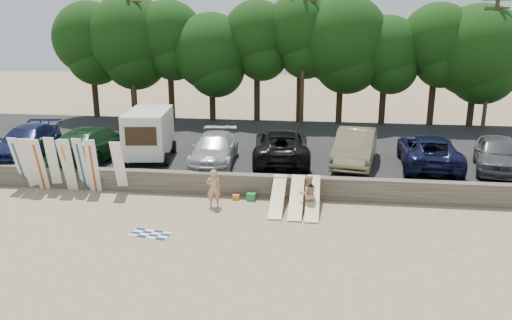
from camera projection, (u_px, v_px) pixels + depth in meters
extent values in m
plane|color=tan|center=(232.00, 220.00, 19.80)|extent=(120.00, 120.00, 0.00)
cube|color=#6B6356|center=(244.00, 185.00, 22.54)|extent=(44.00, 0.50, 1.00)
cube|color=#282828|center=(263.00, 148.00, 29.75)|extent=(44.00, 14.50, 0.70)
cylinder|color=#382616|center=(95.00, 91.00, 37.69)|extent=(0.44, 0.44, 3.93)
sphere|color=#1B4212|center=(91.00, 38.00, 36.68)|extent=(5.42, 5.42, 5.42)
cylinder|color=#382616|center=(134.00, 91.00, 37.30)|extent=(0.44, 0.44, 3.95)
sphere|color=#1B4212|center=(130.00, 38.00, 36.28)|extent=(6.28, 6.28, 6.28)
cylinder|color=#382616|center=(171.00, 91.00, 36.90)|extent=(0.44, 0.44, 4.13)
sphere|color=#1B4212|center=(169.00, 35.00, 35.84)|extent=(4.93, 4.93, 4.93)
cylinder|color=#382616|center=(212.00, 97.00, 36.30)|extent=(0.44, 0.44, 3.33)
sphere|color=#1B4212|center=(211.00, 52.00, 35.44)|extent=(5.49, 5.49, 5.49)
cylinder|color=#382616|center=(257.00, 92.00, 36.08)|extent=(0.44, 0.44, 4.14)
sphere|color=#1B4212|center=(257.00, 35.00, 35.01)|extent=(4.80, 4.80, 4.80)
cylinder|color=#382616|center=(299.00, 91.00, 35.65)|extent=(0.44, 0.44, 4.38)
sphere|color=#1B4212|center=(301.00, 29.00, 34.52)|extent=(5.06, 5.06, 5.06)
cylinder|color=#382616|center=(340.00, 95.00, 35.35)|extent=(0.44, 0.44, 3.92)
sphere|color=#1B4212|center=(342.00, 40.00, 34.34)|extent=(6.29, 6.29, 6.29)
cylinder|color=#382616|center=(383.00, 99.00, 35.02)|extent=(0.44, 0.44, 3.44)
sphere|color=#1B4212|center=(386.00, 50.00, 34.14)|extent=(4.77, 4.77, 4.77)
cylinder|color=#382616|center=(432.00, 97.00, 34.53)|extent=(0.44, 0.44, 3.93)
sphere|color=#1B4212|center=(437.00, 40.00, 33.53)|extent=(4.94, 4.94, 4.94)
cylinder|color=#382616|center=(472.00, 101.00, 34.09)|extent=(0.44, 0.44, 3.44)
sphere|color=#1B4212|center=(477.00, 51.00, 33.21)|extent=(6.22, 6.22, 6.22)
cylinder|color=#473321|center=(132.00, 58.00, 35.02)|extent=(0.26, 0.26, 9.00)
cube|color=#473321|center=(128.00, 2.00, 34.02)|extent=(1.80, 0.12, 0.12)
cube|color=#473321|center=(129.00, 9.00, 34.15)|extent=(1.50, 0.10, 0.10)
cylinder|color=#473321|center=(303.00, 60.00, 33.48)|extent=(0.26, 0.26, 9.00)
cube|color=#473321|center=(304.00, 1.00, 32.48)|extent=(1.80, 0.12, 0.12)
cube|color=#473321|center=(304.00, 9.00, 32.61)|extent=(1.50, 0.10, 0.10)
cylinder|color=#473321|center=(491.00, 62.00, 31.94)|extent=(0.26, 0.26, 9.00)
cube|color=#473321|center=(497.00, 8.00, 31.07)|extent=(1.50, 0.10, 0.10)
cube|color=beige|center=(149.00, 132.00, 25.75)|extent=(2.58, 4.25, 2.20)
cube|color=black|center=(141.00, 136.00, 23.75)|extent=(1.49, 0.26, 0.90)
cylinder|color=black|center=(124.00, 159.00, 24.78)|extent=(0.30, 0.68, 0.66)
cylinder|color=black|center=(166.00, 159.00, 24.81)|extent=(0.30, 0.68, 0.66)
cylinder|color=black|center=(135.00, 147.00, 27.28)|extent=(0.30, 0.68, 0.66)
cylinder|color=black|center=(174.00, 147.00, 27.32)|extent=(0.30, 0.68, 0.66)
imported|color=#121942|center=(27.00, 142.00, 26.42)|extent=(2.95, 5.72, 1.59)
imported|color=#14371B|center=(94.00, 143.00, 25.85)|extent=(3.04, 6.22, 1.74)
imported|color=#A9AAAE|center=(214.00, 149.00, 25.10)|extent=(2.43, 5.25, 1.49)
imported|color=black|center=(281.00, 145.00, 25.51)|extent=(3.22, 6.13, 1.65)
imported|color=#837753|center=(355.00, 147.00, 24.94)|extent=(2.64, 5.51, 1.74)
imported|color=black|center=(429.00, 151.00, 24.48)|extent=(2.99, 5.92, 1.61)
imported|color=#4B4D50|center=(497.00, 154.00, 23.85)|extent=(2.99, 5.17, 1.65)
cube|color=white|center=(20.00, 163.00, 23.31)|extent=(0.60, 0.79, 2.53)
cube|color=white|center=(29.00, 164.00, 23.13)|extent=(0.56, 0.75, 2.53)
cube|color=white|center=(39.00, 165.00, 22.96)|extent=(0.55, 0.75, 2.53)
cube|color=white|center=(53.00, 163.00, 23.09)|extent=(0.51, 0.52, 2.57)
cube|color=white|center=(67.00, 165.00, 22.96)|extent=(0.53, 0.84, 2.50)
cube|color=white|center=(68.00, 165.00, 22.88)|extent=(0.54, 0.66, 2.55)
cube|color=white|center=(82.00, 165.00, 22.91)|extent=(0.58, 0.62, 2.57)
cube|color=white|center=(93.00, 166.00, 22.69)|extent=(0.58, 0.63, 2.56)
cube|color=white|center=(119.00, 167.00, 22.58)|extent=(0.52, 0.79, 2.52)
cube|color=#D1BF83|center=(278.00, 196.00, 20.97)|extent=(0.56, 2.85, 1.06)
cube|color=#D1BF83|center=(296.00, 197.00, 20.78)|extent=(0.56, 2.84, 1.10)
cube|color=#D1BF83|center=(313.00, 198.00, 20.63)|extent=(0.56, 2.82, 1.14)
imported|color=tan|center=(214.00, 188.00, 21.04)|extent=(0.69, 0.55, 1.65)
imported|color=tan|center=(308.00, 194.00, 20.50)|extent=(0.87, 0.74, 1.55)
cube|color=#258840|center=(251.00, 197.00, 22.00)|extent=(0.42, 0.36, 0.32)
cube|color=orange|center=(236.00, 197.00, 22.10)|extent=(0.33, 0.29, 0.22)
plane|color=white|center=(150.00, 234.00, 18.47)|extent=(1.75, 1.75, 0.00)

